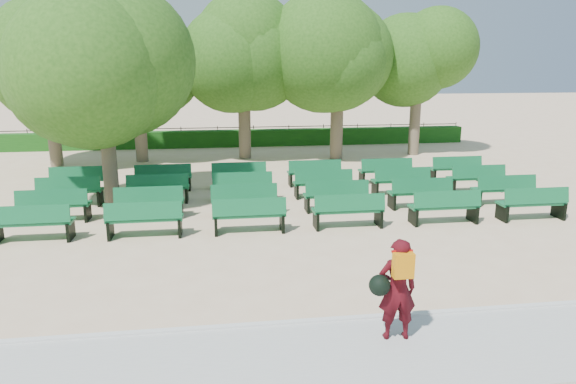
% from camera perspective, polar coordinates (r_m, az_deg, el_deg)
% --- Properties ---
extents(ground, '(120.00, 120.00, 0.00)m').
position_cam_1_polar(ground, '(15.05, -3.55, -3.24)').
color(ground, beige).
extents(paving, '(30.00, 2.20, 0.06)m').
position_cam_1_polar(paving, '(8.31, 0.68, -18.34)').
color(paving, '#B8B9B3').
rests_on(paving, ground).
extents(curb, '(30.00, 0.12, 0.10)m').
position_cam_1_polar(curb, '(9.28, -0.42, -14.46)').
color(curb, silver).
rests_on(curb, ground).
extents(hedge, '(26.00, 0.70, 0.90)m').
position_cam_1_polar(hedge, '(28.63, -5.78, 5.96)').
color(hedge, '#195315').
rests_on(hedge, ground).
extents(fence, '(26.00, 0.10, 1.02)m').
position_cam_1_polar(fence, '(29.10, -5.79, 5.20)').
color(fence, black).
rests_on(fence, ground).
extents(tree_line, '(21.80, 6.80, 7.04)m').
position_cam_1_polar(tree_line, '(24.76, -5.37, 3.64)').
color(tree_line, '#306019').
rests_on(tree_line, ground).
extents(bench_array, '(2.00, 0.68, 1.25)m').
position_cam_1_polar(bench_array, '(16.70, -0.14, -1.09)').
color(bench_array, '#116134').
rests_on(bench_array, ground).
extents(tree_among, '(4.62, 4.62, 6.52)m').
position_cam_1_polar(tree_among, '(16.80, -20.06, 13.08)').
color(tree_among, brown).
rests_on(tree_among, ground).
extents(person, '(0.82, 0.50, 1.73)m').
position_cam_1_polar(person, '(8.63, 11.93, -10.40)').
color(person, '#3F090F').
rests_on(person, ground).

